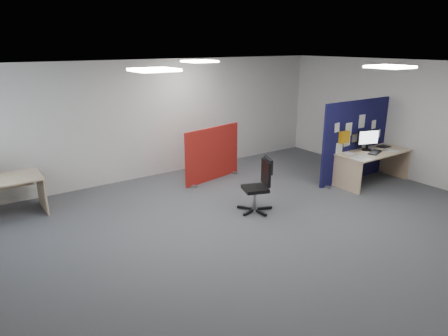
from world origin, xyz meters
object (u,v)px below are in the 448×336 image
monitor_main (368,139)px  navy_divider (356,141)px  main_desk (371,158)px  red_divider (213,154)px  office_chair (261,182)px

monitor_main → navy_divider: bearing=129.3°
main_desk → monitor_main: size_ratio=3.46×
main_desk → red_divider: (-2.82, 2.21, 0.04)m
navy_divider → office_chair: size_ratio=2.21×
navy_divider → main_desk: 0.52m
office_chair → monitor_main: bearing=18.9°
main_desk → red_divider: 3.58m
main_desk → red_divider: bearing=142.0°
red_divider → monitor_main: bearing=-48.2°
red_divider → navy_divider: bearing=-45.9°
main_desk → red_divider: size_ratio=1.10×
monitor_main → office_chair: (-3.06, 0.05, -0.41)m
main_desk → monitor_main: bearing=100.7°
office_chair → navy_divider: bearing=23.3°
main_desk → office_chair: office_chair is taller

